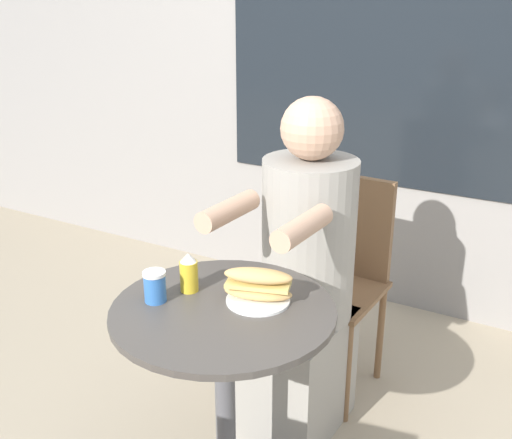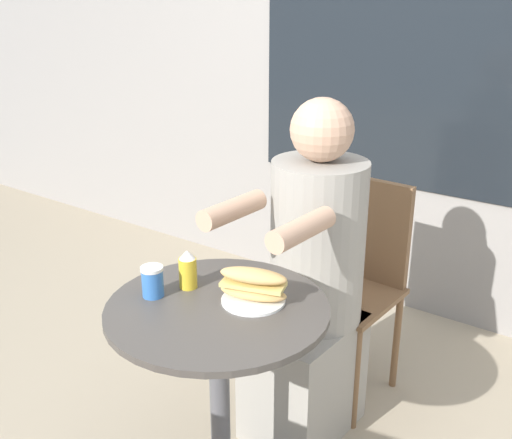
% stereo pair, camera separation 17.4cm
% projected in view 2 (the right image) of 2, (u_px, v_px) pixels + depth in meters
% --- Properties ---
extents(storefront_wall, '(8.00, 0.09, 2.80)m').
position_uv_depth(storefront_wall, '(443.00, 27.00, 2.67)').
color(storefront_wall, gray).
rests_on(storefront_wall, ground_plane).
extents(cafe_table, '(0.63, 0.63, 0.72)m').
position_uv_depth(cafe_table, '(219.00, 366.00, 1.74)').
color(cafe_table, '#47423D').
rests_on(cafe_table, ground_plane).
extents(diner_chair, '(0.40, 0.40, 0.87)m').
position_uv_depth(diner_chair, '(356.00, 268.00, 2.37)').
color(diner_chair, brown).
rests_on(diner_chair, ground_plane).
extents(seated_diner, '(0.35, 0.60, 1.24)m').
position_uv_depth(seated_diner, '(311.00, 296.00, 2.11)').
color(seated_diner, gray).
rests_on(seated_diner, ground_plane).
extents(sandwich_on_plate, '(0.21, 0.18, 0.10)m').
position_uv_depth(sandwich_on_plate, '(253.00, 287.00, 1.68)').
color(sandwich_on_plate, white).
rests_on(sandwich_on_plate, cafe_table).
extents(drink_cup, '(0.07, 0.07, 0.09)m').
position_uv_depth(drink_cup, '(153.00, 281.00, 1.71)').
color(drink_cup, '#336BB7').
rests_on(drink_cup, cafe_table).
extents(condiment_bottle, '(0.05, 0.05, 0.12)m').
position_uv_depth(condiment_bottle, '(188.00, 270.00, 1.76)').
color(condiment_bottle, gold).
rests_on(condiment_bottle, cafe_table).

